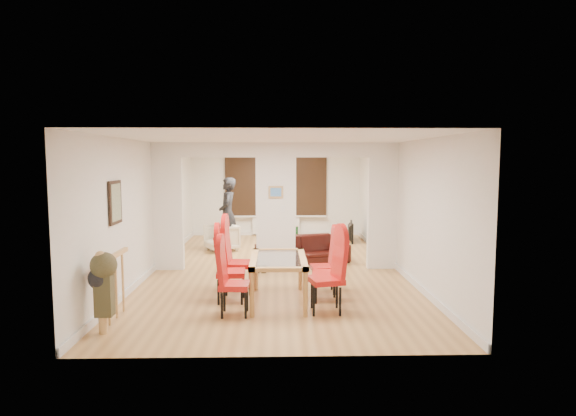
{
  "coord_description": "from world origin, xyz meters",
  "views": [
    {
      "loc": [
        0.01,
        -9.82,
        2.25
      ],
      "look_at": [
        0.26,
        0.6,
        1.21
      ],
      "focal_mm": 30.0,
      "sensor_mm": 36.0,
      "label": 1
    }
  ],
  "objects_px": {
    "dining_chair_rc": "(323,263)",
    "sofa": "(303,250)",
    "coffee_table": "(288,240)",
    "dining_chair_lb": "(231,267)",
    "dining_chair_ra": "(326,274)",
    "dining_chair_la": "(235,280)",
    "armchair": "(222,238)",
    "dining_chair_rb": "(326,269)",
    "bottle": "(297,231)",
    "dining_chair_lc": "(239,258)",
    "dining_table": "(278,280)",
    "bowl": "(291,235)",
    "television": "(348,232)",
    "person": "(228,214)"
  },
  "relations": [
    {
      "from": "dining_chair_rb",
      "to": "armchair",
      "type": "height_order",
      "value": "dining_chair_rb"
    },
    {
      "from": "dining_chair_la",
      "to": "sofa",
      "type": "xyz_separation_m",
      "value": [
        1.18,
        3.56,
        -0.23
      ]
    },
    {
      "from": "person",
      "to": "bottle",
      "type": "xyz_separation_m",
      "value": [
        1.77,
        0.53,
        -0.53
      ]
    },
    {
      "from": "dining_chair_lc",
      "to": "dining_chair_rb",
      "type": "xyz_separation_m",
      "value": [
        1.42,
        -0.51,
        -0.07
      ]
    },
    {
      "from": "dining_chair_lb",
      "to": "coffee_table",
      "type": "xyz_separation_m",
      "value": [
        1.02,
        5.09,
        -0.43
      ]
    },
    {
      "from": "dining_chair_rc",
      "to": "sofa",
      "type": "distance_m",
      "value": 2.42
    },
    {
      "from": "dining_table",
      "to": "dining_chair_lc",
      "type": "distance_m",
      "value": 0.91
    },
    {
      "from": "dining_chair_ra",
      "to": "sofa",
      "type": "xyz_separation_m",
      "value": [
        -0.15,
        3.46,
        -0.29
      ]
    },
    {
      "from": "dining_chair_lb",
      "to": "dining_chair_ra",
      "type": "distance_m",
      "value": 1.56
    },
    {
      "from": "bottle",
      "to": "coffee_table",
      "type": "bearing_deg",
      "value": 174.4
    },
    {
      "from": "dining_chair_ra",
      "to": "television",
      "type": "distance_m",
      "value": 6.32
    },
    {
      "from": "sofa",
      "to": "bowl",
      "type": "distance_m",
      "value": 2.17
    },
    {
      "from": "dining_chair_rc",
      "to": "bottle",
      "type": "height_order",
      "value": "dining_chair_rc"
    },
    {
      "from": "dining_table",
      "to": "dining_chair_lc",
      "type": "xyz_separation_m",
      "value": [
        -0.67,
        0.58,
        0.23
      ]
    },
    {
      "from": "bottle",
      "to": "dining_chair_rc",
      "type": "bearing_deg",
      "value": -86.84
    },
    {
      "from": "dining_chair_lb",
      "to": "dining_chair_ra",
      "type": "relative_size",
      "value": 0.96
    },
    {
      "from": "dining_chair_lb",
      "to": "dining_chair_rb",
      "type": "relative_size",
      "value": 1.07
    },
    {
      "from": "sofa",
      "to": "dining_chair_lb",
      "type": "bearing_deg",
      "value": -130.32
    },
    {
      "from": "sofa",
      "to": "armchair",
      "type": "height_order",
      "value": "armchair"
    },
    {
      "from": "dining_table",
      "to": "bowl",
      "type": "xyz_separation_m",
      "value": [
        0.35,
        5.11,
        -0.09
      ]
    },
    {
      "from": "armchair",
      "to": "person",
      "type": "bearing_deg",
      "value": 113.8
    },
    {
      "from": "coffee_table",
      "to": "dining_chair_la",
      "type": "bearing_deg",
      "value": -98.95
    },
    {
      "from": "dining_table",
      "to": "coffee_table",
      "type": "bearing_deg",
      "value": 87.02
    },
    {
      "from": "dining_table",
      "to": "television",
      "type": "xyz_separation_m",
      "value": [
        1.96,
        5.68,
        -0.09
      ]
    },
    {
      "from": "sofa",
      "to": "bottle",
      "type": "bearing_deg",
      "value": 74.59
    },
    {
      "from": "dining_chair_ra",
      "to": "dining_chair_rc",
      "type": "xyz_separation_m",
      "value": [
        0.07,
        1.06,
        -0.07
      ]
    },
    {
      "from": "dining_chair_la",
      "to": "bottle",
      "type": "height_order",
      "value": "dining_chair_la"
    },
    {
      "from": "bottle",
      "to": "bowl",
      "type": "distance_m",
      "value": 0.2
    },
    {
      "from": "dining_chair_lc",
      "to": "coffee_table",
      "type": "bearing_deg",
      "value": 82.8
    },
    {
      "from": "armchair",
      "to": "bowl",
      "type": "distance_m",
      "value": 1.88
    },
    {
      "from": "dining_chair_rb",
      "to": "person",
      "type": "distance_m",
      "value": 4.96
    },
    {
      "from": "dining_table",
      "to": "person",
      "type": "relative_size",
      "value": 0.85
    },
    {
      "from": "bowl",
      "to": "dining_chair_rb",
      "type": "bearing_deg",
      "value": -85.41
    },
    {
      "from": "dining_chair_lc",
      "to": "bottle",
      "type": "height_order",
      "value": "dining_chair_lc"
    },
    {
      "from": "dining_chair_la",
      "to": "dining_chair_rb",
      "type": "relative_size",
      "value": 1.01
    },
    {
      "from": "dining_chair_la",
      "to": "dining_chair_ra",
      "type": "distance_m",
      "value": 1.34
    },
    {
      "from": "sofa",
      "to": "coffee_table",
      "type": "xyz_separation_m",
      "value": [
        -0.28,
        2.2,
        -0.17
      ]
    },
    {
      "from": "dining_chair_ra",
      "to": "person",
      "type": "xyz_separation_m",
      "value": [
        -1.95,
        5.1,
        0.33
      ]
    },
    {
      "from": "dining_chair_ra",
      "to": "bottle",
      "type": "xyz_separation_m",
      "value": [
        -0.18,
        5.63,
        -0.2
      ]
    },
    {
      "from": "armchair",
      "to": "coffee_table",
      "type": "relative_size",
      "value": 0.67
    },
    {
      "from": "television",
      "to": "dining_chair_la",
      "type": "bearing_deg",
      "value": 163.94
    },
    {
      "from": "dining_chair_lb",
      "to": "sofa",
      "type": "relative_size",
      "value": 0.56
    },
    {
      "from": "bottle",
      "to": "bowl",
      "type": "bearing_deg",
      "value": -177.57
    },
    {
      "from": "coffee_table",
      "to": "dining_chair_rb",
      "type": "bearing_deg",
      "value": -84.54
    },
    {
      "from": "dining_chair_la",
      "to": "sofa",
      "type": "distance_m",
      "value": 3.76
    },
    {
      "from": "dining_chair_lc",
      "to": "coffee_table",
      "type": "height_order",
      "value": "dining_chair_lc"
    },
    {
      "from": "coffee_table",
      "to": "bottle",
      "type": "height_order",
      "value": "bottle"
    },
    {
      "from": "armchair",
      "to": "dining_chair_rb",
      "type": "bearing_deg",
      "value": -3.53
    },
    {
      "from": "dining_chair_rc",
      "to": "coffee_table",
      "type": "relative_size",
      "value": 0.95
    },
    {
      "from": "dining_chair_rc",
      "to": "armchair",
      "type": "height_order",
      "value": "dining_chair_rc"
    }
  ]
}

